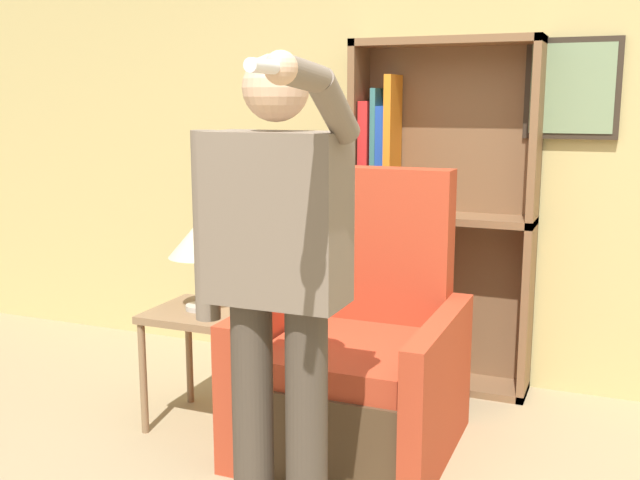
% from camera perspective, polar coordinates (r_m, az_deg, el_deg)
% --- Properties ---
extents(wall_back, '(8.00, 0.11, 2.80)m').
position_cam_1_polar(wall_back, '(4.29, 12.07, 7.66)').
color(wall_back, tan).
rests_on(wall_back, ground_plane).
extents(bookcase, '(1.01, 0.28, 1.93)m').
position_cam_1_polar(bookcase, '(4.24, 7.70, 1.32)').
color(bookcase, brown).
rests_on(bookcase, ground_plane).
extents(armchair, '(0.92, 0.95, 1.28)m').
position_cam_1_polar(armchair, '(3.58, 2.87, -9.46)').
color(armchair, '#4C3823').
rests_on(armchair, ground_plane).
extents(person_standing, '(0.62, 0.78, 1.76)m').
position_cam_1_polar(person_standing, '(2.57, -3.39, -2.52)').
color(person_standing, '#473D33').
rests_on(person_standing, ground_plane).
extents(side_table, '(0.47, 0.47, 0.59)m').
position_cam_1_polar(side_table, '(3.77, -9.05, -6.67)').
color(side_table, '#846647').
rests_on(side_table, ground_plane).
extents(table_lamp, '(0.30, 0.30, 0.44)m').
position_cam_1_polar(table_lamp, '(3.66, -9.25, -0.20)').
color(table_lamp, '#B7B2A8').
rests_on(table_lamp, side_table).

